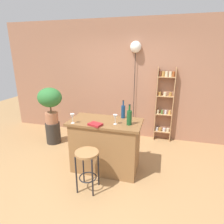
% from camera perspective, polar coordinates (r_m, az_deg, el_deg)
% --- Properties ---
extents(ground, '(12.00, 12.00, 0.00)m').
position_cam_1_polar(ground, '(3.43, -3.46, -19.17)').
color(ground, '#A37A4C').
extents(back_wall, '(6.40, 0.10, 2.80)m').
position_cam_1_polar(back_wall, '(4.68, 4.05, 9.52)').
color(back_wall, '#9E6B51').
rests_on(back_wall, ground).
extents(kitchen_counter, '(1.24, 0.65, 0.93)m').
position_cam_1_polar(kitchen_counter, '(3.42, -1.96, -9.97)').
color(kitchen_counter, olive).
rests_on(kitchen_counter, ground).
extents(bar_stool, '(0.36, 0.36, 0.65)m').
position_cam_1_polar(bar_stool, '(2.95, -7.50, -14.57)').
color(bar_stool, black).
rests_on(bar_stool, ground).
extents(spice_shelf, '(0.40, 0.14, 1.74)m').
position_cam_1_polar(spice_shelf, '(4.54, 15.53, 2.65)').
color(spice_shelf, tan).
rests_on(spice_shelf, ground).
extents(plant_stool, '(0.33, 0.33, 0.49)m').
position_cam_1_polar(plant_stool, '(4.67, -17.32, -5.97)').
color(plant_stool, '#2D2823').
rests_on(plant_stool, ground).
extents(potted_plant, '(0.54, 0.49, 0.82)m').
position_cam_1_polar(potted_plant, '(4.43, -18.21, 3.30)').
color(potted_plant, '#A86B4C').
rests_on(potted_plant, plant_stool).
extents(bottle_olive_oil, '(0.07, 0.07, 0.32)m').
position_cam_1_polar(bottle_olive_oil, '(3.35, 3.38, 0.21)').
color(bottle_olive_oil, navy).
rests_on(bottle_olive_oil, kitchen_counter).
extents(bottle_vinegar, '(0.08, 0.08, 0.34)m').
position_cam_1_polar(bottle_vinegar, '(3.03, 5.23, -1.57)').
color(bottle_vinegar, '#194C23').
rests_on(bottle_vinegar, kitchen_counter).
extents(wine_glass_left, '(0.07, 0.07, 0.16)m').
position_cam_1_polar(wine_glass_left, '(3.16, -11.89, -1.33)').
color(wine_glass_left, silver).
rests_on(wine_glass_left, kitchen_counter).
extents(wine_glass_center, '(0.07, 0.07, 0.16)m').
position_cam_1_polar(wine_glass_center, '(3.04, 0.98, -1.65)').
color(wine_glass_center, silver).
rests_on(wine_glass_center, kitchen_counter).
extents(cookbook, '(0.25, 0.21, 0.03)m').
position_cam_1_polar(cookbook, '(3.04, -5.05, -3.75)').
color(cookbook, maroon).
rests_on(cookbook, kitchen_counter).
extents(pendant_globe_light, '(0.25, 0.25, 2.29)m').
position_cam_1_polar(pendant_globe_light, '(4.48, 7.17, 18.67)').
color(pendant_globe_light, black).
rests_on(pendant_globe_light, ground).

